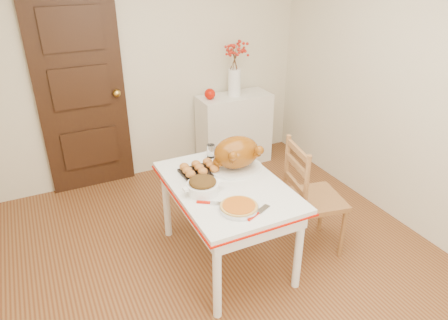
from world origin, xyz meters
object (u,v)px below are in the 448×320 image
chair_oak (315,197)px  sideboard (234,129)px  turkey_platter (236,154)px  kitchen_table (227,223)px  pumpkin_pie (239,207)px

chair_oak → sideboard: bearing=6.2°
sideboard → turkey_platter: bearing=-116.9°
turkey_platter → kitchen_table: bearing=-150.4°
turkey_platter → pumpkin_pie: turkey_platter is taller
kitchen_table → sideboard: bearing=60.8°
sideboard → chair_oak: bearing=-94.8°
turkey_platter → pumpkin_pie: size_ratio=1.63×
sideboard → turkey_platter: (-0.69, -1.37, 0.43)m
sideboard → turkey_platter: turkey_platter is taller
sideboard → kitchen_table: (-0.87, -1.55, -0.06)m
kitchen_table → pumpkin_pie: (-0.08, -0.35, 0.38)m
kitchen_table → pumpkin_pie: pumpkin_pie is taller
kitchen_table → turkey_platter: turkey_platter is taller
kitchen_table → chair_oak: (0.72, -0.17, 0.14)m
turkey_platter → chair_oak: bearing=-48.0°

